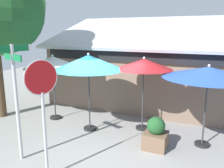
# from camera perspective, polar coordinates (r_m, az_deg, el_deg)

# --- Properties ---
(ground_plane) EXTENTS (28.00, 28.00, 0.10)m
(ground_plane) POSITION_cam_1_polar(r_m,az_deg,el_deg) (7.66, -4.14, -13.93)
(ground_plane) COLOR gray
(cafe_building) EXTENTS (8.59, 4.60, 4.16)m
(cafe_building) POSITION_cam_1_polar(r_m,az_deg,el_deg) (11.24, 7.70, 2.96)
(cafe_building) COLOR #705B4C
(cafe_building) RESTS_ON ground
(street_sign_post) EXTENTS (0.84, 0.90, 3.07)m
(street_sign_post) POSITION_cam_1_polar(r_m,az_deg,el_deg) (6.44, -22.41, -1.71)
(street_sign_post) COLOR #A8AAB2
(street_sign_post) RESTS_ON ground
(stop_sign) EXTENTS (0.30, 0.74, 2.80)m
(stop_sign) POSITION_cam_1_polar(r_m,az_deg,el_deg) (5.37, -16.62, -3.09)
(stop_sign) COLOR #A8AAB2
(stop_sign) RESTS_ON ground
(patio_umbrella_ivory_left) EXTENTS (2.17, 2.17, 2.54)m
(patio_umbrella_ivory_left) POSITION_cam_1_polar(r_m,az_deg,el_deg) (9.14, -14.30, 5.09)
(patio_umbrella_ivory_left) COLOR black
(patio_umbrella_ivory_left) RESTS_ON ground
(patio_umbrella_teal_center) EXTENTS (2.38, 2.38, 2.70)m
(patio_umbrella_teal_center) POSITION_cam_1_polar(r_m,az_deg,el_deg) (7.81, -5.76, 5.17)
(patio_umbrella_teal_center) COLOR black
(patio_umbrella_teal_center) RESTS_ON ground
(patio_umbrella_crimson_right) EXTENTS (1.95, 1.95, 2.57)m
(patio_umbrella_crimson_right) POSITION_cam_1_polar(r_m,az_deg,el_deg) (7.90, 7.78, 4.64)
(patio_umbrella_crimson_right) COLOR black
(patio_umbrella_crimson_right) RESTS_ON ground
(patio_umbrella_royal_blue_far_right) EXTENTS (2.60, 2.60, 2.48)m
(patio_umbrella_royal_blue_far_right) POSITION_cam_1_polar(r_m,az_deg,el_deg) (7.15, 22.49, 2.50)
(patio_umbrella_royal_blue_far_right) COLOR black
(patio_umbrella_royal_blue_far_right) RESTS_ON ground
(sidewalk_planter) EXTENTS (0.67, 0.67, 0.96)m
(sidewalk_planter) POSITION_cam_1_polar(r_m,az_deg,el_deg) (7.12, 10.62, -12.01)
(sidewalk_planter) COLOR brown
(sidewalk_planter) RESTS_ON ground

